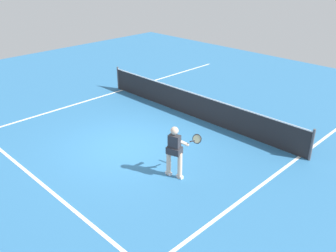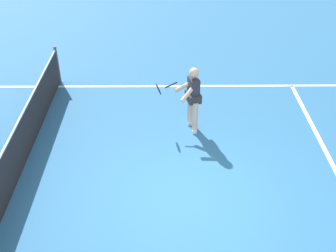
{
  "view_description": "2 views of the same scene",
  "coord_description": "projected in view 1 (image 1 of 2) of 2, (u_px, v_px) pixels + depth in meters",
  "views": [
    {
      "loc": [
        8.51,
        -6.56,
        5.71
      ],
      "look_at": [
        1.32,
        0.65,
        0.95
      ],
      "focal_mm": 39.06,
      "sensor_mm": 36.0,
      "label": 1
    },
    {
      "loc": [
        -5.85,
        0.45,
        5.65
      ],
      "look_at": [
        1.0,
        0.39,
        0.99
      ],
      "focal_mm": 45.32,
      "sensor_mm": 36.0,
      "label": 2
    }
  ],
  "objects": [
    {
      "name": "sideline_left_marking",
      "position": [
        58.0,
        110.0,
        14.9
      ],
      "size": [
        0.1,
        19.59,
        0.01
      ],
      "primitive_type": "cube",
      "color": "white",
      "rests_on": "ground"
    },
    {
      "name": "service_line_marking",
      "position": [
        40.0,
        183.0,
        10.12
      ],
      "size": [
        8.83,
        0.1,
        0.01
      ],
      "primitive_type": "cube",
      "color": "white",
      "rests_on": "ground"
    },
    {
      "name": "ground_plane",
      "position": [
        126.0,
        146.0,
        12.08
      ],
      "size": [
        28.06,
        28.06,
        0.0
      ],
      "primitive_type": "plane",
      "color": "teal"
    },
    {
      "name": "sideline_right_marking",
      "position": [
        236.0,
        204.0,
        9.25
      ],
      "size": [
        0.1,
        19.59,
        0.01
      ],
      "primitive_type": "cube",
      "color": "white",
      "rests_on": "ground"
    },
    {
      "name": "tennis_player",
      "position": [
        175.0,
        150.0,
        10.08
      ],
      "size": [
        0.67,
        1.07,
        1.55
      ],
      "color": "beige",
      "rests_on": "ground"
    },
    {
      "name": "court_net",
      "position": [
        194.0,
        105.0,
        14.04
      ],
      "size": [
        9.51,
        0.08,
        1.05
      ],
      "color": "#4C4C51",
      "rests_on": "ground"
    }
  ]
}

